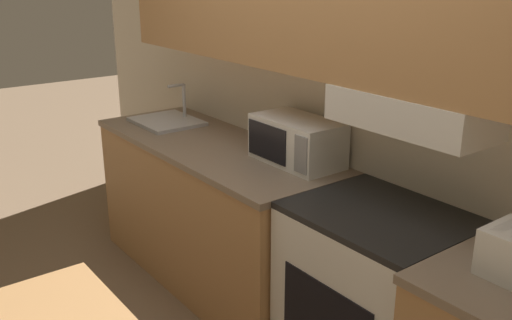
# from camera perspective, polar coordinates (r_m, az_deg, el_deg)

# --- Properties ---
(ground_plane) EXTENTS (16.00, 16.00, 0.00)m
(ground_plane) POSITION_cam_1_polar(r_m,az_deg,el_deg) (3.56, 7.31, -14.51)
(ground_plane) COLOR #7F664C
(wall_back) EXTENTS (5.68, 0.38, 2.55)m
(wall_back) POSITION_cam_1_polar(r_m,az_deg,el_deg) (2.94, 7.74, 10.81)
(wall_back) COLOR silver
(wall_back) RESTS_ON ground_plane
(lower_counter_main) EXTENTS (1.86, 0.69, 0.93)m
(lower_counter_main) POSITION_cam_1_polar(r_m,az_deg,el_deg) (3.64, -4.20, -5.24)
(lower_counter_main) COLOR tan
(lower_counter_main) RESTS_ON ground_plane
(stove_range) EXTENTS (0.76, 0.63, 0.93)m
(stove_range) POSITION_cam_1_polar(r_m,az_deg,el_deg) (2.78, 11.69, -13.87)
(stove_range) COLOR white
(stove_range) RESTS_ON ground_plane
(microwave) EXTENTS (0.51, 0.29, 0.25)m
(microwave) POSITION_cam_1_polar(r_m,az_deg,el_deg) (3.09, 4.10, 1.92)
(microwave) COLOR white
(microwave) RESTS_ON lower_counter_main
(sink_basin) EXTENTS (0.46, 0.38, 0.26)m
(sink_basin) POSITION_cam_1_polar(r_m,az_deg,el_deg) (3.95, -8.91, 3.91)
(sink_basin) COLOR #B7BABF
(sink_basin) RESTS_ON lower_counter_main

